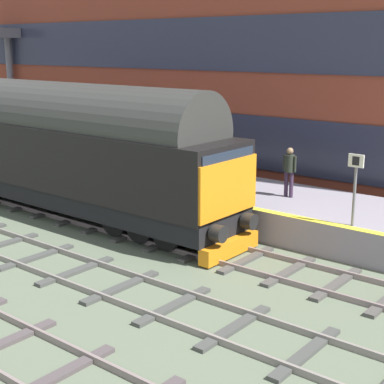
% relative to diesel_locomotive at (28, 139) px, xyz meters
% --- Properties ---
extents(ground_plane, '(140.00, 140.00, 0.00)m').
position_rel_diesel_locomotive_xyz_m(ground_plane, '(-0.00, -5.07, -2.48)').
color(ground_plane, '#5B6551').
rests_on(ground_plane, ground).
extents(track_main, '(2.50, 60.00, 0.15)m').
position_rel_diesel_locomotive_xyz_m(track_main, '(-0.00, -5.07, -2.43)').
color(track_main, gray).
rests_on(track_main, ground).
extents(track_adjacent_west, '(2.50, 60.00, 0.15)m').
position_rel_diesel_locomotive_xyz_m(track_adjacent_west, '(-3.57, -5.07, -2.43)').
color(track_adjacent_west, gray).
rests_on(track_adjacent_west, ground).
extents(station_platform, '(4.00, 44.00, 1.01)m').
position_rel_diesel_locomotive_xyz_m(station_platform, '(3.60, -5.07, -1.98)').
color(station_platform, gray).
rests_on(station_platform, ground).
extents(diesel_locomotive, '(2.74, 18.80, 4.68)m').
position_rel_diesel_locomotive_xyz_m(diesel_locomotive, '(0.00, 0.00, 0.00)').
color(diesel_locomotive, black).
rests_on(diesel_locomotive, ground).
extents(platform_number_sign, '(0.10, 0.44, 2.02)m').
position_rel_diesel_locomotive_xyz_m(platform_number_sign, '(1.97, -12.03, -0.14)').
color(platform_number_sign, slate).
rests_on(platform_number_sign, station_platform).
extents(waiting_passenger, '(0.36, 0.51, 1.64)m').
position_rel_diesel_locomotive_xyz_m(waiting_passenger, '(3.69, -9.00, -0.49)').
color(waiting_passenger, '#37263B').
rests_on(waiting_passenger, station_platform).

